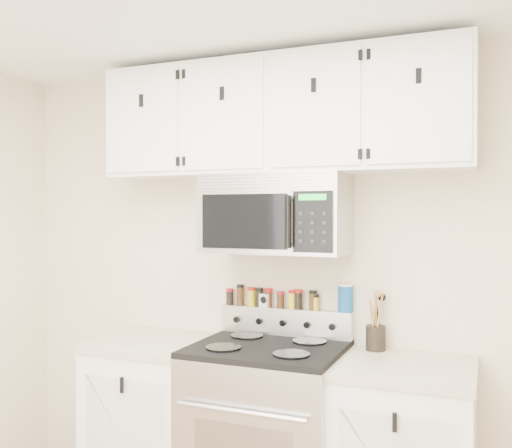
{
  "coord_description": "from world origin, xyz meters",
  "views": [
    {
      "loc": [
        1.06,
        -1.3,
        1.63
      ],
      "look_at": [
        -0.07,
        1.45,
        1.58
      ],
      "focal_mm": 40.0,
      "sensor_mm": 36.0,
      "label": 1
    }
  ],
  "objects": [
    {
      "name": "spice_jar_8",
      "position": [
        0.16,
        1.71,
        1.15
      ],
      "size": [
        0.04,
        0.04,
        0.11
      ],
      "color": "#432E10",
      "rests_on": "range"
    },
    {
      "name": "spice_jar_7",
      "position": [
        0.07,
        1.71,
        1.15
      ],
      "size": [
        0.05,
        0.05,
        0.11
      ],
      "color": "black",
      "rests_on": "range"
    },
    {
      "name": "base_cabinet_left",
      "position": [
        -0.69,
        1.45,
        0.46
      ],
      "size": [
        0.64,
        0.62,
        0.92
      ],
      "color": "white",
      "rests_on": "floor"
    },
    {
      "name": "kitchen_timer",
      "position": [
        -0.12,
        1.71,
        1.14
      ],
      "size": [
        0.08,
        0.07,
        0.07
      ],
      "primitive_type": "cube",
      "rotation": [
        0.0,
        0.0,
        -0.27
      ],
      "color": "silver",
      "rests_on": "range"
    },
    {
      "name": "spice_jar_0",
      "position": [
        -0.35,
        1.71,
        1.15
      ],
      "size": [
        0.04,
        0.04,
        0.09
      ],
      "color": "black",
      "rests_on": "range"
    },
    {
      "name": "spice_jar_3",
      "position": [
        -0.16,
        1.71,
        1.15
      ],
      "size": [
        0.04,
        0.04,
        0.11
      ],
      "color": "black",
      "rests_on": "range"
    },
    {
      "name": "spice_jar_4",
      "position": [
        -0.1,
        1.71,
        1.15
      ],
      "size": [
        0.04,
        0.04,
        0.11
      ],
      "color": "#421F0F",
      "rests_on": "range"
    },
    {
      "name": "spice_jar_1",
      "position": [
        -0.28,
        1.71,
        1.16
      ],
      "size": [
        0.04,
        0.04,
        0.12
      ],
      "color": "#41270F",
      "rests_on": "range"
    },
    {
      "name": "upper_cabinets",
      "position": [
        -0.0,
        1.58,
        2.15
      ],
      "size": [
        2.0,
        0.35,
        0.62
      ],
      "color": "white",
      "rests_on": "back_wall"
    },
    {
      "name": "salt_canister",
      "position": [
        0.34,
        1.71,
        1.18
      ],
      "size": [
        0.08,
        0.08,
        0.15
      ],
      "color": "#144D90",
      "rests_on": "range"
    },
    {
      "name": "range",
      "position": [
        0.0,
        1.43,
        0.49
      ],
      "size": [
        0.76,
        0.65,
        1.1
      ],
      "color": "#B7B7BA",
      "rests_on": "floor"
    },
    {
      "name": "spice_jar_9",
      "position": [
        0.17,
        1.71,
        1.14
      ],
      "size": [
        0.04,
        0.04,
        0.09
      ],
      "color": "gold",
      "rests_on": "range"
    },
    {
      "name": "utensil_crock",
      "position": [
        0.51,
        1.66,
        0.99
      ],
      "size": [
        0.1,
        0.1,
        0.3
      ],
      "color": "black",
      "rests_on": "base_cabinet_right"
    },
    {
      "name": "microwave",
      "position": [
        0.0,
        1.55,
        1.63
      ],
      "size": [
        0.76,
        0.44,
        0.42
      ],
      "color": "#9E9EA3",
      "rests_on": "back_wall"
    },
    {
      "name": "spice_jar_2",
      "position": [
        -0.21,
        1.71,
        1.15
      ],
      "size": [
        0.05,
        0.05,
        0.11
      ],
      "color": "gold",
      "rests_on": "range"
    },
    {
      "name": "spice_jar_6",
      "position": [
        0.04,
        1.71,
        1.15
      ],
      "size": [
        0.04,
        0.04,
        0.1
      ],
      "color": "yellow",
      "rests_on": "range"
    },
    {
      "name": "spice_jar_5",
      "position": [
        -0.03,
        1.71,
        1.15
      ],
      "size": [
        0.04,
        0.04,
        0.09
      ],
      "color": "#3B1F0E",
      "rests_on": "range"
    },
    {
      "name": "back_wall",
      "position": [
        0.0,
        1.75,
        1.25
      ],
      "size": [
        3.5,
        0.01,
        2.5
      ],
      "primitive_type": "cube",
      "color": "beige",
      "rests_on": "floor"
    }
  ]
}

